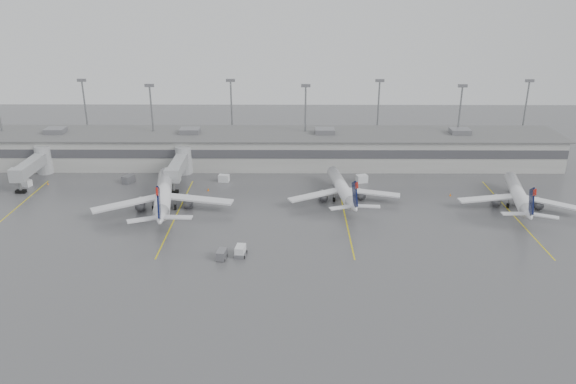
{
  "coord_description": "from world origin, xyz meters",
  "views": [
    {
      "loc": [
        6.35,
        -83.17,
        46.5
      ],
      "look_at": [
        5.69,
        24.0,
        5.0
      ],
      "focal_mm": 35.0,
      "sensor_mm": 36.0,
      "label": 1
    }
  ],
  "objects_px": {
    "baggage_tug": "(240,252)",
    "jet_mid_right": "(343,189)",
    "jet_mid_left": "(163,195)",
    "jet_far_right": "(519,195)"
  },
  "relations": [
    {
      "from": "jet_far_right",
      "to": "baggage_tug",
      "type": "height_order",
      "value": "jet_far_right"
    },
    {
      "from": "jet_mid_right",
      "to": "jet_far_right",
      "type": "xyz_separation_m",
      "value": [
        37.13,
        -3.85,
        0.05
      ]
    },
    {
      "from": "jet_mid_right",
      "to": "jet_far_right",
      "type": "bearing_deg",
      "value": -12.88
    },
    {
      "from": "jet_mid_left",
      "to": "jet_far_right",
      "type": "bearing_deg",
      "value": -8.59
    },
    {
      "from": "jet_mid_left",
      "to": "baggage_tug",
      "type": "relative_size",
      "value": 10.27
    },
    {
      "from": "jet_far_right",
      "to": "jet_mid_right",
      "type": "bearing_deg",
      "value": -174.53
    },
    {
      "from": "jet_mid_left",
      "to": "baggage_tug",
      "type": "bearing_deg",
      "value": -59.16
    },
    {
      "from": "jet_mid_right",
      "to": "baggage_tug",
      "type": "height_order",
      "value": "jet_mid_right"
    },
    {
      "from": "jet_far_right",
      "to": "baggage_tug",
      "type": "bearing_deg",
      "value": -147.22
    },
    {
      "from": "baggage_tug",
      "to": "jet_mid_right",
      "type": "bearing_deg",
      "value": 59.33
    }
  ]
}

